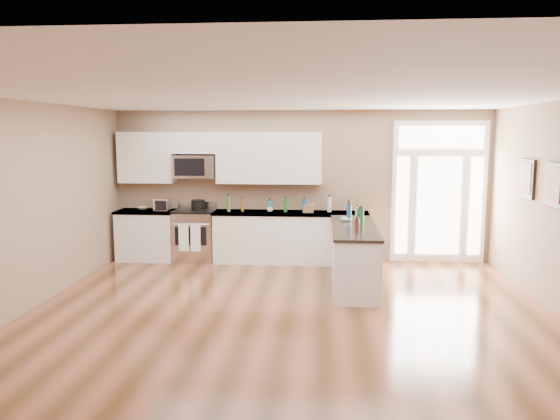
% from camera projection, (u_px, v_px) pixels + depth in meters
% --- Properties ---
extents(ground, '(8.00, 8.00, 0.00)m').
position_uv_depth(ground, '(284.00, 334.00, 6.49)').
color(ground, '#4F3016').
extents(room_shell, '(8.00, 8.00, 8.00)m').
position_uv_depth(room_shell, '(285.00, 192.00, 6.25)').
color(room_shell, '#91755C').
rests_on(room_shell, ground).
extents(back_cabinet_left, '(1.10, 0.66, 0.94)m').
position_uv_depth(back_cabinet_left, '(147.00, 237.00, 10.30)').
color(back_cabinet_left, white).
rests_on(back_cabinet_left, ground).
extents(back_cabinet_right, '(2.85, 0.66, 0.94)m').
position_uv_depth(back_cabinet_right, '(291.00, 239.00, 10.08)').
color(back_cabinet_right, white).
rests_on(back_cabinet_right, ground).
extents(peninsula_cabinet, '(0.69, 2.32, 0.94)m').
position_uv_depth(peninsula_cabinet, '(354.00, 258.00, 8.56)').
color(peninsula_cabinet, white).
rests_on(peninsula_cabinet, ground).
extents(upper_cabinet_left, '(1.04, 0.33, 0.95)m').
position_uv_depth(upper_cabinet_left, '(147.00, 157.00, 10.24)').
color(upper_cabinet_left, white).
rests_on(upper_cabinet_left, room_shell).
extents(upper_cabinet_right, '(1.94, 0.33, 0.95)m').
position_uv_depth(upper_cabinet_right, '(269.00, 158.00, 10.05)').
color(upper_cabinet_right, white).
rests_on(upper_cabinet_right, room_shell).
extents(upper_cabinet_short, '(0.82, 0.33, 0.40)m').
position_uv_depth(upper_cabinet_short, '(195.00, 143.00, 10.12)').
color(upper_cabinet_short, white).
rests_on(upper_cabinet_short, room_shell).
extents(microwave, '(0.78, 0.41, 0.42)m').
position_uv_depth(microwave, '(195.00, 167.00, 10.15)').
color(microwave, silver).
rests_on(microwave, room_shell).
extents(entry_door, '(1.70, 0.10, 2.60)m').
position_uv_depth(entry_door, '(439.00, 192.00, 10.00)').
color(entry_door, white).
rests_on(entry_door, ground).
extents(wall_art_near, '(0.05, 0.58, 0.58)m').
position_uv_depth(wall_art_near, '(526.00, 179.00, 8.14)').
color(wall_art_near, black).
rests_on(wall_art_near, room_shell).
extents(wall_art_far, '(0.05, 0.58, 0.58)m').
position_uv_depth(wall_art_far, '(554.00, 185.00, 7.16)').
color(wall_art_far, black).
rests_on(wall_art_far, room_shell).
extents(kitchen_range, '(0.76, 0.68, 1.08)m').
position_uv_depth(kitchen_range, '(195.00, 235.00, 10.22)').
color(kitchen_range, silver).
rests_on(kitchen_range, ground).
extents(stockpot, '(0.34, 0.34, 0.20)m').
position_uv_depth(stockpot, '(198.00, 204.00, 10.24)').
color(stockpot, black).
rests_on(stockpot, kitchen_range).
extents(toaster_oven, '(0.30, 0.24, 0.24)m').
position_uv_depth(toaster_oven, '(162.00, 205.00, 10.15)').
color(toaster_oven, silver).
rests_on(toaster_oven, back_cabinet_left).
extents(cardboard_box, '(0.19, 0.14, 0.15)m').
position_uv_depth(cardboard_box, '(308.00, 208.00, 9.95)').
color(cardboard_box, brown).
rests_on(cardboard_box, back_cabinet_right).
extents(bowl_left, '(0.25, 0.25, 0.05)m').
position_uv_depth(bowl_left, '(143.00, 208.00, 10.36)').
color(bowl_left, white).
rests_on(bowl_left, back_cabinet_left).
extents(bowl_peninsula, '(0.24, 0.24, 0.06)m').
position_uv_depth(bowl_peninsula, '(346.00, 219.00, 8.98)').
color(bowl_peninsula, white).
rests_on(bowl_peninsula, peninsula_cabinet).
extents(cup_counter, '(0.12, 0.12, 0.08)m').
position_uv_depth(cup_counter, '(270.00, 210.00, 10.04)').
color(cup_counter, white).
rests_on(cup_counter, back_cabinet_right).
extents(counter_bottles, '(2.39, 2.14, 0.30)m').
position_uv_depth(counter_bottles, '(315.00, 210.00, 9.41)').
color(counter_bottles, '#19591E').
rests_on(counter_bottles, back_cabinet_right).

